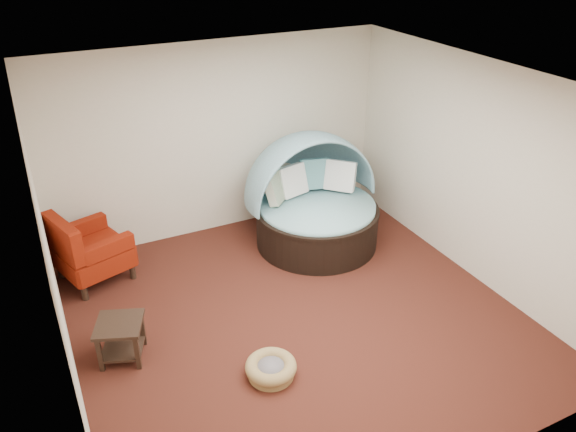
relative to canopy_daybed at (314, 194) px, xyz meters
name	(u,v)px	position (x,y,z in m)	size (l,w,h in m)	color
floor	(297,316)	(-1.03, -1.51, -0.75)	(5.00, 5.00, 0.00)	#4C1F15
wall_back	(219,140)	(-1.03, 0.99, 0.65)	(5.00, 5.00, 0.00)	beige
wall_front	(454,358)	(-1.03, -4.01, 0.65)	(5.00, 5.00, 0.00)	beige
wall_left	(52,271)	(-3.53, -1.51, 0.65)	(5.00, 5.00, 0.00)	beige
wall_right	(476,172)	(1.47, -1.51, 0.65)	(5.00, 5.00, 0.00)	beige
ceiling	(299,85)	(-1.03, -1.51, 2.05)	(5.00, 5.00, 0.00)	white
canopy_daybed	(314,194)	(0.00, 0.00, 0.00)	(1.90, 1.77, 1.61)	black
pet_basket	(271,368)	(-1.72, -2.25, -0.65)	(0.57, 0.57, 0.19)	olive
red_armchair	(88,250)	(-3.09, 0.37, -0.29)	(1.06, 1.06, 0.98)	black
side_table	(121,335)	(-3.03, -1.29, -0.45)	(0.62, 0.62, 0.46)	black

